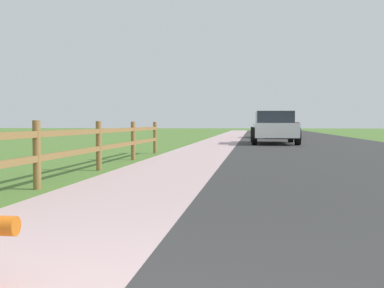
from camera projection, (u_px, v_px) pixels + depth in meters
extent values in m
plane|color=#4B722E|center=(240.00, 140.00, 26.54)|extent=(120.00, 120.00, 0.00)
cube|color=#2E2E2E|center=(301.00, 139.00, 28.08)|extent=(7.00, 66.00, 0.01)
cube|color=#B89A9C|center=(191.00, 138.00, 28.91)|extent=(6.00, 66.00, 0.01)
cube|color=#4B722E|center=(167.00, 138.00, 29.10)|extent=(5.00, 66.00, 0.00)
cylinder|color=#CB6115|center=(0.00, 226.00, 2.53)|extent=(0.19, 0.11, 0.11)
cylinder|color=brown|center=(37.00, 155.00, 6.63)|extent=(0.11, 0.11, 0.96)
cylinder|color=brown|center=(99.00, 146.00, 9.29)|extent=(0.11, 0.11, 0.96)
cylinder|color=brown|center=(133.00, 141.00, 11.94)|extent=(0.11, 0.11, 0.96)
cylinder|color=brown|center=(155.00, 138.00, 14.60)|extent=(0.11, 0.11, 0.96)
cube|color=brown|center=(73.00, 153.00, 7.96)|extent=(0.07, 13.41, 0.09)
cube|color=brown|center=(73.00, 132.00, 7.95)|extent=(0.07, 13.41, 0.09)
cube|color=white|center=(274.00, 130.00, 21.76)|extent=(1.91, 4.85, 0.61)
cube|color=#1E232B|center=(274.00, 117.00, 21.61)|extent=(1.64, 2.56, 0.52)
cylinder|color=black|center=(298.00, 136.00, 20.19)|extent=(0.24, 0.76, 0.75)
cylinder|color=black|center=(255.00, 136.00, 20.38)|extent=(0.24, 0.76, 0.75)
cylinder|color=black|center=(291.00, 135.00, 23.16)|extent=(0.24, 0.76, 0.75)
cylinder|color=black|center=(253.00, 134.00, 23.35)|extent=(0.24, 0.76, 0.75)
cube|color=maroon|center=(279.00, 128.00, 30.36)|extent=(2.04, 4.99, 0.67)
cube|color=#1E232B|center=(279.00, 118.00, 30.44)|extent=(1.70, 2.24, 0.54)
cylinder|color=black|center=(297.00, 133.00, 28.78)|extent=(0.25, 0.74, 0.73)
cylinder|color=black|center=(266.00, 132.00, 28.93)|extent=(0.25, 0.74, 0.73)
cylinder|color=black|center=(291.00, 132.00, 31.81)|extent=(0.25, 0.74, 0.73)
cylinder|color=black|center=(263.00, 132.00, 31.96)|extent=(0.25, 0.74, 0.73)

